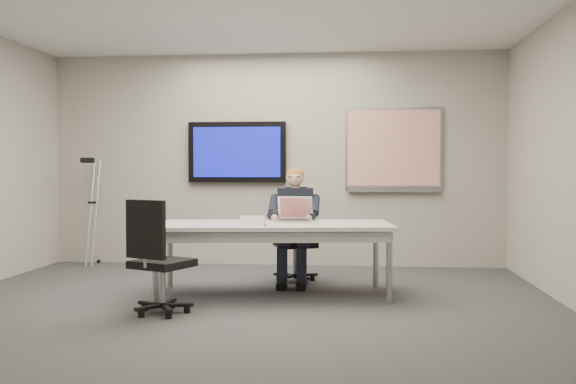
# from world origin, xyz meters

# --- Properties ---
(floor) EXTENTS (6.00, 6.00, 0.02)m
(floor) POSITION_xyz_m (0.00, 0.00, 0.00)
(floor) COLOR #373739
(floor) RESTS_ON ground
(wall_back) EXTENTS (6.00, 0.02, 2.80)m
(wall_back) POSITION_xyz_m (0.00, 3.00, 1.40)
(wall_back) COLOR #A7A297
(wall_back) RESTS_ON ground
(wall_front) EXTENTS (6.00, 0.02, 2.80)m
(wall_front) POSITION_xyz_m (0.00, -3.00, 1.40)
(wall_front) COLOR #A7A297
(wall_front) RESTS_ON ground
(conference_table) EXTENTS (2.46, 1.25, 0.73)m
(conference_table) POSITION_xyz_m (0.22, 0.93, 0.65)
(conference_table) COLOR silver
(conference_table) RESTS_ON ground
(tv_display) EXTENTS (1.30, 0.09, 0.80)m
(tv_display) POSITION_xyz_m (-0.50, 2.95, 1.50)
(tv_display) COLOR black
(tv_display) RESTS_ON wall_back
(whiteboard) EXTENTS (1.25, 0.08, 1.10)m
(whiteboard) POSITION_xyz_m (1.55, 2.97, 1.53)
(whiteboard) COLOR #95979D
(whiteboard) RESTS_ON wall_back
(office_chair_far) EXTENTS (0.60, 0.60, 0.97)m
(office_chair_far) POSITION_xyz_m (0.36, 1.80, 0.30)
(office_chair_far) COLOR black
(office_chair_far) RESTS_ON ground
(office_chair_near) EXTENTS (0.64, 0.64, 1.01)m
(office_chair_near) POSITION_xyz_m (-0.66, -0.01, 0.32)
(office_chair_near) COLOR black
(office_chair_near) RESTS_ON ground
(seated_person) EXTENTS (0.42, 0.72, 1.29)m
(seated_person) POSITION_xyz_m (0.38, 1.56, 0.52)
(seated_person) COLOR #1E2132
(seated_person) RESTS_ON office_chair_far
(crutch) EXTENTS (0.28, 0.76, 1.51)m
(crutch) POSITION_xyz_m (-2.41, 2.76, 0.73)
(crutch) COLOR #B3B7BB
(crutch) RESTS_ON ground
(laptop) EXTENTS (0.38, 0.36, 0.26)m
(laptop) POSITION_xyz_m (0.42, 1.20, 0.79)
(laptop) COLOR #B0B0B2
(laptop) RESTS_ON conference_table
(name_tent) EXTENTS (0.24, 0.07, 0.10)m
(name_tent) POSITION_xyz_m (0.06, 0.68, 0.78)
(name_tent) COLOR white
(name_tent) RESTS_ON conference_table
(pen) EXTENTS (0.03, 0.15, 0.01)m
(pen) POSITION_xyz_m (0.19, 0.63, 0.73)
(pen) COLOR black
(pen) RESTS_ON conference_table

